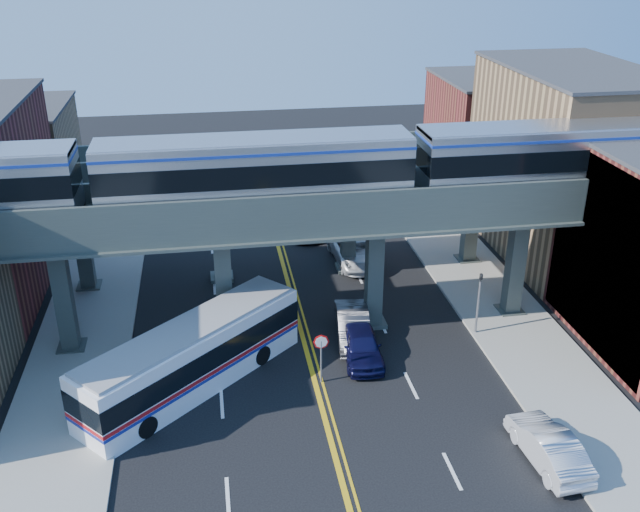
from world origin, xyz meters
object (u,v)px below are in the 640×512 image
object	(u,v)px
car_lane_a	(361,344)
car_lane_c	(355,251)
traffic_signal	(479,297)
transit_train	(256,169)
stop_sign	(321,351)
car_lane_d	(305,221)
car_lane_b	(353,326)
transit_bus	(193,357)
car_parked_curb	(548,446)

from	to	relation	value
car_lane_a	car_lane_c	xyz separation A→B (m)	(2.02, 11.26, -0.00)
traffic_signal	transit_train	bearing A→B (deg)	169.98
stop_sign	car_lane_d	xyz separation A→B (m)	(1.95, 18.77, -0.96)
transit_train	car_lane_d	distance (m)	16.74
car_lane_a	car_lane_c	distance (m)	11.44
transit_train	car_lane_b	xyz separation A→B (m)	(4.72, -1.36, -8.48)
stop_sign	car_lane_b	bearing A→B (deg)	57.60
transit_bus	car_lane_b	world-z (taller)	transit_bus
stop_sign	transit_bus	distance (m)	6.04
transit_bus	transit_train	bearing A→B (deg)	8.25
stop_sign	car_lane_d	bearing A→B (deg)	84.06
stop_sign	car_parked_curb	distance (m)	10.85
traffic_signal	car_lane_a	distance (m)	6.84
stop_sign	car_lane_c	distance (m)	13.79
transit_bus	traffic_signal	bearing A→B (deg)	-33.19
traffic_signal	car_parked_curb	world-z (taller)	traffic_signal
transit_train	stop_sign	distance (m)	9.34
transit_bus	car_lane_d	bearing A→B (deg)	24.26
car_lane_b	car_parked_curb	xyz separation A→B (m)	(5.89, -10.68, -0.02)
car_lane_b	car_lane_a	bearing A→B (deg)	-82.73
transit_bus	car_lane_c	bearing A→B (deg)	8.02
transit_bus	car_lane_a	xyz separation A→B (m)	(8.34, 1.09, -0.81)
car_lane_d	car_parked_curb	bearing A→B (deg)	-77.17
transit_bus	car_parked_curb	distance (m)	16.19
stop_sign	car_lane_a	size ratio (longest dim) A/B	0.57
transit_train	car_lane_a	bearing A→B (deg)	-34.07
transit_bus	car_lane_c	distance (m)	16.14
car_lane_c	car_lane_d	xyz separation A→B (m)	(-2.41, 5.73, 0.01)
transit_train	stop_sign	world-z (taller)	transit_train
car_lane_a	traffic_signal	bearing A→B (deg)	13.32
car_lane_b	car_lane_c	bearing A→B (deg)	83.93
car_lane_b	car_lane_d	xyz separation A→B (m)	(-0.36, 15.13, 0.01)
transit_train	car_lane_c	size ratio (longest dim) A/B	8.34
car_lane_a	transit_bus	bearing A→B (deg)	-169.75
transit_train	stop_sign	size ratio (longest dim) A/B	17.97
car_lane_c	car_lane_a	bearing A→B (deg)	-102.81
car_lane_a	car_lane_d	world-z (taller)	car_lane_d
stop_sign	car_parked_curb	world-z (taller)	stop_sign
stop_sign	transit_bus	world-z (taller)	transit_bus
car_lane_c	car_lane_d	distance (m)	6.21
transit_train	car_lane_b	distance (m)	9.80
car_lane_c	transit_train	bearing A→B (deg)	-132.77
car_lane_b	car_lane_c	distance (m)	9.62
transit_train	car_parked_curb	bearing A→B (deg)	-48.61
transit_train	car_lane_b	world-z (taller)	transit_train
car_lane_d	car_parked_curb	xyz separation A→B (m)	(6.25, -25.81, -0.03)
transit_bus	car_lane_b	bearing A→B (deg)	-22.47
stop_sign	car_parked_curb	size ratio (longest dim) A/B	0.57
traffic_signal	car_lane_c	size ratio (longest dim) A/B	0.72
car_lane_b	car_parked_curb	size ratio (longest dim) A/B	1.03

